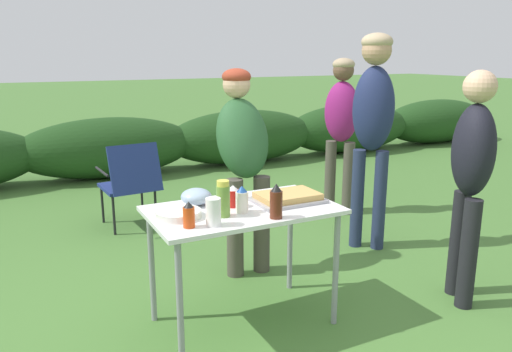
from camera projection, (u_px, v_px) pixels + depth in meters
ground_plane at (243, 321)px, 3.11m from camera, size 60.00×60.00×0.00m
shrub_hedge at (108, 148)px, 6.68m from camera, size 14.40×0.90×0.80m
folding_table at (243, 220)px, 2.95m from camera, size 1.10×0.64×0.74m
food_tray at (288, 198)px, 3.05m from camera, size 0.42×0.29×0.06m
plate_stack at (178, 214)px, 2.76m from camera, size 0.25×0.25×0.04m
mixing_bowl at (196, 197)px, 2.99m from camera, size 0.19×0.19×0.10m
paper_cup_stack at (213, 212)px, 2.61m from camera, size 0.08×0.08×0.15m
ketchup_bottle at (233, 196)px, 2.94m from camera, size 0.07×0.07×0.13m
bbq_sauce_bottle at (276, 202)px, 2.73m from camera, size 0.07×0.07×0.20m
relish_jar at (223, 199)px, 2.76m from camera, size 0.08×0.08×0.21m
hot_sauce_bottle at (189, 215)px, 2.59m from camera, size 0.06×0.06×0.14m
mayo_bottle at (242, 200)px, 2.83m from camera, size 0.07×0.07×0.16m
standing_person_in_gray_fleece at (243, 150)px, 3.68m from camera, size 0.42×0.51×1.52m
standing_person_with_beanie at (373, 115)px, 4.04m from camera, size 0.41×0.41×1.78m
standing_person_in_dark_puffer at (472, 168)px, 3.17m from camera, size 0.39×0.43×1.53m
standing_person_in_olive_jacket at (341, 119)px, 5.02m from camera, size 0.41×0.44×1.58m
camp_chair_green_behind_table at (130, 181)px, 4.66m from camera, size 0.51×0.62×0.83m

